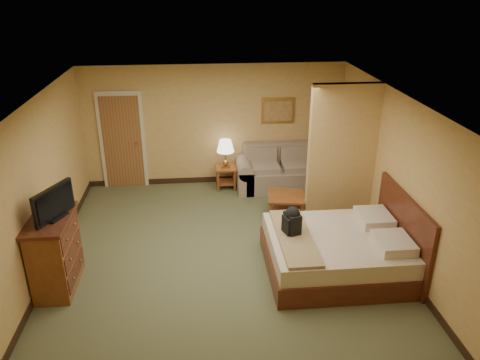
{
  "coord_description": "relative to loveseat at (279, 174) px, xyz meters",
  "views": [
    {
      "loc": [
        -0.37,
        -6.59,
        4.23
      ],
      "look_at": [
        0.32,
        0.6,
        1.07
      ],
      "focal_mm": 35.0,
      "sensor_mm": 36.0,
      "label": 1
    }
  ],
  "objects": [
    {
      "name": "floor",
      "position": [
        -1.35,
        -2.58,
        -0.3
      ],
      "size": [
        6.0,
        6.0,
        0.0
      ],
      "primitive_type": "plane",
      "color": "#535939",
      "rests_on": "ground"
    },
    {
      "name": "ceiling",
      "position": [
        -1.35,
        -2.58,
        2.3
      ],
      "size": [
        6.0,
        6.0,
        0.0
      ],
      "primitive_type": "plane",
      "rotation": [
        3.14,
        0.0,
        0.0
      ],
      "color": "white",
      "rests_on": "back_wall"
    },
    {
      "name": "back_wall",
      "position": [
        -1.35,
        0.42,
        1.0
      ],
      "size": [
        5.5,
        0.02,
        2.6
      ],
      "primitive_type": "cube",
      "color": "tan",
      "rests_on": "floor"
    },
    {
      "name": "left_wall",
      "position": [
        -4.1,
        -2.58,
        1.0
      ],
      "size": [
        0.02,
        6.0,
        2.6
      ],
      "primitive_type": "cube",
      "color": "tan",
      "rests_on": "floor"
    },
    {
      "name": "right_wall",
      "position": [
        1.4,
        -2.58,
        1.0
      ],
      "size": [
        0.02,
        6.0,
        2.6
      ],
      "primitive_type": "cube",
      "color": "tan",
      "rests_on": "floor"
    },
    {
      "name": "partition",
      "position": [
        0.8,
        -1.65,
        1.0
      ],
      "size": [
        1.2,
        0.15,
        2.6
      ],
      "primitive_type": "cube",
      "color": "tan",
      "rests_on": "floor"
    },
    {
      "name": "door",
      "position": [
        -3.3,
        0.39,
        0.73
      ],
      "size": [
        0.94,
        0.16,
        2.1
      ],
      "color": "beige",
      "rests_on": "floor"
    },
    {
      "name": "baseboard",
      "position": [
        -1.35,
        0.41,
        -0.24
      ],
      "size": [
        5.5,
        0.02,
        0.12
      ],
      "primitive_type": "cube",
      "color": "black",
      "rests_on": "floor"
    },
    {
      "name": "loveseat",
      "position": [
        0.0,
        0.0,
        0.0
      ],
      "size": [
        1.84,
        0.85,
        0.93
      ],
      "color": "gray",
      "rests_on": "floor"
    },
    {
      "name": "side_table",
      "position": [
        -1.15,
        0.07,
        0.02
      ],
      "size": [
        0.44,
        0.44,
        0.48
      ],
      "color": "brown",
      "rests_on": "floor"
    },
    {
      "name": "table_lamp",
      "position": [
        -1.15,
        0.07,
        0.64
      ],
      "size": [
        0.36,
        0.36,
        0.6
      ],
      "color": "#AE8240",
      "rests_on": "side_table"
    },
    {
      "name": "coffee_table",
      "position": [
        -0.1,
        -1.32,
        0.01
      ],
      "size": [
        0.77,
        0.77,
        0.43
      ],
      "rotation": [
        0.0,
        0.0,
        -0.16
      ],
      "color": "brown",
      "rests_on": "floor"
    },
    {
      "name": "wall_picture",
      "position": [
        0.0,
        0.4,
        1.3
      ],
      "size": [
        0.72,
        0.04,
        0.56
      ],
      "color": "#B78E3F",
      "rests_on": "back_wall"
    },
    {
      "name": "dresser",
      "position": [
        -3.83,
        -3.19,
        0.27
      ],
      "size": [
        0.56,
        1.06,
        1.14
      ],
      "color": "brown",
      "rests_on": "floor"
    },
    {
      "name": "tv",
      "position": [
        -3.73,
        -3.19,
        1.05
      ],
      "size": [
        0.38,
        0.71,
        0.46
      ],
      "rotation": [
        0.0,
        0.0,
        -0.44
      ],
      "color": "black",
      "rests_on": "dresser"
    },
    {
      "name": "bed",
      "position": [
        0.46,
        -3.17,
        0.03
      ],
      "size": [
        2.23,
        1.9,
        1.23
      ],
      "color": "#451B10",
      "rests_on": "floor"
    },
    {
      "name": "backpack",
      "position": [
        -0.35,
        -3.07,
        0.55
      ],
      "size": [
        0.25,
        0.31,
        0.47
      ],
      "rotation": [
        0.0,
        0.0,
        0.29
      ],
      "color": "black",
      "rests_on": "bed"
    }
  ]
}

